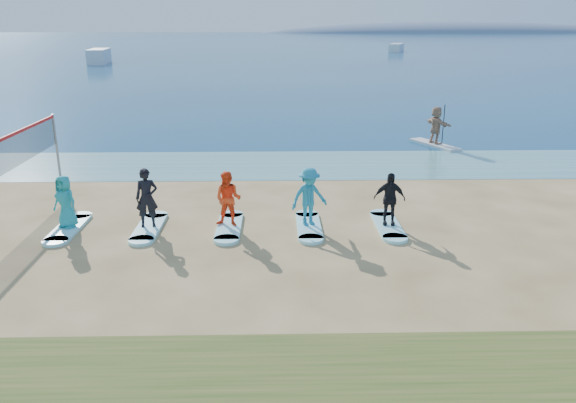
{
  "coord_description": "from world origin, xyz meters",
  "views": [
    {
      "loc": [
        -0.54,
        -12.57,
        5.79
      ],
      "look_at": [
        -0.2,
        2.0,
        1.1
      ],
      "focal_mm": 35.0,
      "sensor_mm": 36.0,
      "label": 1
    }
  ],
  "objects_px": {
    "student_0": "(65,202)",
    "surfboard_4": "(388,225)",
    "boat_offshore_b": "(396,52)",
    "student_1": "(147,198)",
    "volleyball_net": "(1,158)",
    "student_2": "(228,199)",
    "paddleboarder": "(436,125)",
    "boat_offshore_a": "(100,63)",
    "surfboard_3": "(309,226)",
    "paddleboard": "(435,144)",
    "surfboard_2": "(229,227)",
    "surfboard_0": "(69,228)",
    "student_3": "(309,197)",
    "student_4": "(389,199)",
    "surfboard_1": "(149,227)"
  },
  "relations": [
    {
      "from": "student_0",
      "to": "surfboard_4",
      "type": "distance_m",
      "value": 9.39
    },
    {
      "from": "boat_offshore_b",
      "to": "student_1",
      "type": "distance_m",
      "value": 103.68
    },
    {
      "from": "volleyball_net",
      "to": "student_0",
      "type": "xyz_separation_m",
      "value": [
        2.15,
        -1.07,
        -1.05
      ]
    },
    {
      "from": "volleyball_net",
      "to": "student_2",
      "type": "distance_m",
      "value": 6.98
    },
    {
      "from": "boat_offshore_b",
      "to": "paddleboarder",
      "type": "bearing_deg",
      "value": -81.33
    },
    {
      "from": "volleyball_net",
      "to": "student_1",
      "type": "distance_m",
      "value": 4.71
    },
    {
      "from": "boat_offshore_a",
      "to": "surfboard_3",
      "type": "height_order",
      "value": "boat_offshore_a"
    },
    {
      "from": "paddleboard",
      "to": "boat_offshore_a",
      "type": "height_order",
      "value": "boat_offshore_a"
    },
    {
      "from": "student_0",
      "to": "volleyball_net",
      "type": "bearing_deg",
      "value": 176.67
    },
    {
      "from": "student_1",
      "to": "paddleboard",
      "type": "bearing_deg",
      "value": 34.79
    },
    {
      "from": "boat_offshore_a",
      "to": "surfboard_2",
      "type": "distance_m",
      "value": 72.2
    },
    {
      "from": "paddleboard",
      "to": "surfboard_3",
      "type": "relative_size",
      "value": 1.36
    },
    {
      "from": "boat_offshore_b",
      "to": "student_0",
      "type": "bearing_deg",
      "value": -87.68
    },
    {
      "from": "surfboard_0",
      "to": "student_2",
      "type": "bearing_deg",
      "value": 0.0
    },
    {
      "from": "paddleboard",
      "to": "student_3",
      "type": "distance_m",
      "value": 13.18
    },
    {
      "from": "volleyball_net",
      "to": "student_4",
      "type": "distance_m",
      "value": 11.6
    },
    {
      "from": "boat_offshore_b",
      "to": "surfboard_3",
      "type": "xyz_separation_m",
      "value": [
        -23.4,
        -99.8,
        0.04
      ]
    },
    {
      "from": "volleyball_net",
      "to": "surfboard_2",
      "type": "distance_m",
      "value": 7.16
    },
    {
      "from": "boat_offshore_a",
      "to": "student_2",
      "type": "xyz_separation_m",
      "value": [
        23.81,
        -68.16,
        0.9
      ]
    },
    {
      "from": "student_0",
      "to": "student_2",
      "type": "xyz_separation_m",
      "value": [
        4.68,
        0.0,
        0.04
      ]
    },
    {
      "from": "surfboard_2",
      "to": "student_4",
      "type": "distance_m",
      "value": 4.75
    },
    {
      "from": "surfboard_2",
      "to": "surfboard_4",
      "type": "xyz_separation_m",
      "value": [
        4.68,
        0.0,
        0.0
      ]
    },
    {
      "from": "surfboard_3",
      "to": "student_4",
      "type": "relative_size",
      "value": 1.41
    },
    {
      "from": "paddleboarder",
      "to": "surfboard_3",
      "type": "distance_m",
      "value": 13.18
    },
    {
      "from": "student_4",
      "to": "paddleboarder",
      "type": "bearing_deg",
      "value": 74.34
    },
    {
      "from": "student_1",
      "to": "surfboard_2",
      "type": "distance_m",
      "value": 2.51
    },
    {
      "from": "surfboard_1",
      "to": "surfboard_3",
      "type": "xyz_separation_m",
      "value": [
        4.68,
        0.0,
        0.0
      ]
    },
    {
      "from": "volleyball_net",
      "to": "student_4",
      "type": "xyz_separation_m",
      "value": [
        11.51,
        -1.07,
        -1.03
      ]
    },
    {
      "from": "boat_offshore_b",
      "to": "surfboard_0",
      "type": "distance_m",
      "value": 104.33
    },
    {
      "from": "boat_offshore_a",
      "to": "student_3",
      "type": "distance_m",
      "value": 73.02
    },
    {
      "from": "surfboard_0",
      "to": "student_0",
      "type": "bearing_deg",
      "value": 0.0
    },
    {
      "from": "surfboard_0",
      "to": "student_3",
      "type": "distance_m",
      "value": 7.08
    },
    {
      "from": "student_2",
      "to": "surfboard_4",
      "type": "xyz_separation_m",
      "value": [
        4.68,
        0.0,
        -0.85
      ]
    },
    {
      "from": "paddleboard",
      "to": "boat_offshore_a",
      "type": "relative_size",
      "value": 0.39
    },
    {
      "from": "surfboard_2",
      "to": "student_3",
      "type": "relative_size",
      "value": 1.28
    },
    {
      "from": "surfboard_1",
      "to": "student_4",
      "type": "xyz_separation_m",
      "value": [
        7.02,
        0.0,
        0.83
      ]
    },
    {
      "from": "boat_offshore_b",
      "to": "surfboard_1",
      "type": "relative_size",
      "value": 3.14
    },
    {
      "from": "surfboard_0",
      "to": "student_1",
      "type": "distance_m",
      "value": 2.51
    },
    {
      "from": "student_2",
      "to": "student_0",
      "type": "bearing_deg",
      "value": -167.01
    },
    {
      "from": "boat_offshore_b",
      "to": "student_2",
      "type": "xyz_separation_m",
      "value": [
        -25.74,
        -99.8,
        0.9
      ]
    },
    {
      "from": "student_3",
      "to": "surfboard_4",
      "type": "height_order",
      "value": "student_3"
    },
    {
      "from": "boat_offshore_b",
      "to": "surfboard_3",
      "type": "height_order",
      "value": "boat_offshore_b"
    },
    {
      "from": "surfboard_1",
      "to": "student_2",
      "type": "xyz_separation_m",
      "value": [
        2.34,
        0.0,
        0.85
      ]
    },
    {
      "from": "surfboard_0",
      "to": "student_2",
      "type": "xyz_separation_m",
      "value": [
        4.68,
        0.0,
        0.85
      ]
    },
    {
      "from": "paddleboarder",
      "to": "boat_offshore_b",
      "type": "distance_m",
      "value": 90.1
    },
    {
      "from": "volleyball_net",
      "to": "student_3",
      "type": "height_order",
      "value": "volleyball_net"
    },
    {
      "from": "student_0",
      "to": "surfboard_1",
      "type": "height_order",
      "value": "student_0"
    },
    {
      "from": "volleyball_net",
      "to": "surfboard_3",
      "type": "bearing_deg",
      "value": -6.67
    },
    {
      "from": "boat_offshore_a",
      "to": "paddleboard",
      "type": "bearing_deg",
      "value": -67.58
    },
    {
      "from": "student_0",
      "to": "paddleboard",
      "type": "bearing_deg",
      "value": 62.29
    }
  ]
}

